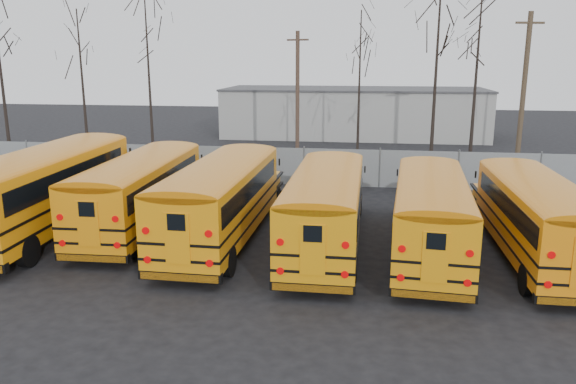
% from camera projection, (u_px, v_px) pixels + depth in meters
% --- Properties ---
extents(ground, '(120.00, 120.00, 0.00)m').
position_uv_depth(ground, '(262.00, 263.00, 18.68)').
color(ground, black).
rests_on(ground, ground).
extents(fence, '(40.00, 0.04, 2.00)m').
position_uv_depth(fence, '(304.00, 167.00, 30.00)').
color(fence, gray).
rests_on(fence, ground).
extents(distant_building, '(22.00, 8.00, 4.00)m').
position_uv_depth(distant_building, '(354.00, 113.00, 48.73)').
color(distant_building, '#9D9C98').
rests_on(distant_building, ground).
extents(bus_a, '(3.22, 12.05, 3.34)m').
position_uv_depth(bus_a, '(48.00, 183.00, 21.74)').
color(bus_a, black).
rests_on(bus_a, ground).
extents(bus_b, '(2.80, 10.71, 2.97)m').
position_uv_depth(bus_b, '(142.00, 186.00, 22.17)').
color(bus_b, black).
rests_on(bus_b, ground).
extents(bus_c, '(2.67, 10.98, 3.06)m').
position_uv_depth(bus_c, '(223.00, 194.00, 20.68)').
color(bus_c, black).
rests_on(bus_c, ground).
extents(bus_d, '(2.42, 10.45, 2.92)m').
position_uv_depth(bus_d, '(326.00, 202.00, 19.75)').
color(bus_d, black).
rests_on(bus_d, ground).
extents(bus_e, '(3.05, 10.28, 2.84)m').
position_uv_depth(bus_e, '(431.00, 209.00, 19.12)').
color(bus_e, black).
rests_on(bus_e, ground).
extents(bus_f, '(2.41, 10.17, 2.84)m').
position_uv_depth(bus_f, '(536.00, 211.00, 18.78)').
color(bus_f, black).
rests_on(bus_f, ground).
extents(utility_pole_left, '(1.45, 0.52, 8.34)m').
position_uv_depth(utility_pole_left, '(297.00, 95.00, 36.46)').
color(utility_pole_left, '#473328').
rests_on(utility_pole_left, ground).
extents(utility_pole_right, '(1.61, 0.50, 9.13)m').
position_uv_depth(utility_pole_right, '(523.00, 94.00, 31.38)').
color(utility_pole_right, '#493A29').
rests_on(utility_pole_right, ground).
extents(tree_0, '(0.26, 0.26, 11.93)m').
position_uv_depth(tree_0, '(0.00, 70.00, 34.38)').
color(tree_0, black).
rests_on(tree_0, ground).
extents(tree_1, '(0.26, 0.26, 9.43)m').
position_uv_depth(tree_1, '(83.00, 91.00, 33.43)').
color(tree_1, black).
rests_on(tree_1, ground).
extents(tree_2, '(0.26, 0.26, 10.28)m').
position_uv_depth(tree_2, '(149.00, 84.00, 33.99)').
color(tree_2, black).
rests_on(tree_2, ground).
extents(tree_3, '(0.26, 0.26, 9.37)m').
position_uv_depth(tree_3, '(359.00, 92.00, 33.42)').
color(tree_3, black).
rests_on(tree_3, ground).
extents(tree_4, '(0.26, 0.26, 11.05)m').
position_uv_depth(tree_4, '(435.00, 79.00, 30.46)').
color(tree_4, black).
rests_on(tree_4, ground).
extents(tree_5, '(0.26, 0.26, 9.94)m').
position_uv_depth(tree_5, '(475.00, 89.00, 31.27)').
color(tree_5, black).
rests_on(tree_5, ground).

